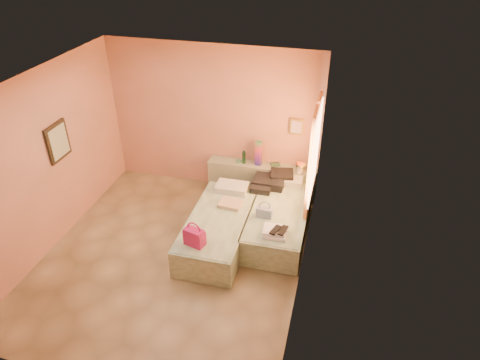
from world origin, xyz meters
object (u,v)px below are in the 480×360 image
object	(u,v)px
green_book	(275,164)
blue_handbag	(264,212)
magenta_handbag	(194,237)
towel_stack	(275,232)
bed_right	(279,219)
flower_vase	(300,166)
bed_left	(219,229)
headboard_ledge	(262,180)
water_bottle	(244,157)

from	to	relation	value
green_book	blue_handbag	size ratio (longest dim) A/B	0.66
magenta_handbag	towel_stack	bearing A→B (deg)	39.84
green_book	bed_right	bearing A→B (deg)	-99.91
green_book	flower_vase	world-z (taller)	flower_vase
blue_handbag	towel_stack	bearing A→B (deg)	-55.27
bed_left	blue_handbag	xyz separation A→B (m)	(0.71, 0.19, 0.33)
towel_stack	bed_right	bearing A→B (deg)	94.79
headboard_ledge	bed_right	world-z (taller)	headboard_ledge
water_bottle	green_book	size ratio (longest dim) A/B	1.45
bed_left	flower_vase	distance (m)	1.91
water_bottle	bed_left	bearing A→B (deg)	-91.02
bed_left	flower_vase	world-z (taller)	flower_vase
towel_stack	bed_left	bearing A→B (deg)	167.35
green_book	magenta_handbag	bearing A→B (deg)	-132.35
green_book	water_bottle	bearing A→B (deg)	162.92
green_book	blue_handbag	distance (m)	1.42
flower_vase	green_book	bearing A→B (deg)	164.24
flower_vase	towel_stack	world-z (taller)	flower_vase
towel_stack	water_bottle	bearing A→B (deg)	118.00
bed_left	towel_stack	bearing A→B (deg)	-13.06
headboard_ledge	towel_stack	size ratio (longest dim) A/B	5.86
magenta_handbag	towel_stack	xyz separation A→B (m)	(1.11, 0.51, -0.09)
green_book	bed_left	bearing A→B (deg)	-135.16
blue_handbag	flower_vase	bearing A→B (deg)	75.97
headboard_ledge	magenta_handbag	xyz separation A→B (m)	(-0.52, -2.27, 0.32)
bed_right	magenta_handbag	xyz separation A→B (m)	(-1.05, -1.22, 0.39)
water_bottle	magenta_handbag	size ratio (longest dim) A/B	0.82
blue_handbag	green_book	bearing A→B (deg)	96.56
flower_vase	towel_stack	xyz separation A→B (m)	(-0.14, -1.69, -0.23)
headboard_ledge	blue_handbag	xyz separation A→B (m)	(0.33, -1.36, 0.26)
magenta_handbag	blue_handbag	size ratio (longest dim) A/B	1.17
water_bottle	magenta_handbag	bearing A→B (deg)	-94.41
blue_handbag	bed_right	bearing A→B (deg)	60.92
headboard_ledge	towel_stack	distance (m)	1.88
bed_right	towel_stack	bearing A→B (deg)	-85.61
flower_vase	blue_handbag	xyz separation A→B (m)	(-0.39, -1.28, -0.19)
bed_left	water_bottle	world-z (taller)	water_bottle
magenta_handbag	bed_right	bearing A→B (deg)	64.75
headboard_ledge	blue_handbag	size ratio (longest dim) A/B	7.94
flower_vase	headboard_ledge	bearing A→B (deg)	174.01
headboard_ledge	green_book	bearing A→B (deg)	13.96
flower_vase	bed_right	bearing A→B (deg)	-101.49
blue_handbag	headboard_ledge	bearing A→B (deg)	106.64
green_book	flower_vase	xyz separation A→B (m)	(0.48, -0.14, 0.11)
flower_vase	towel_stack	bearing A→B (deg)	-94.66
headboard_ledge	bed_left	world-z (taller)	headboard_ledge
bed_right	flower_vase	size ratio (longest dim) A/B	7.82
flower_vase	magenta_handbag	distance (m)	2.53
bed_right	blue_handbag	xyz separation A→B (m)	(-0.19, -0.31, 0.33)
bed_right	towel_stack	distance (m)	0.78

